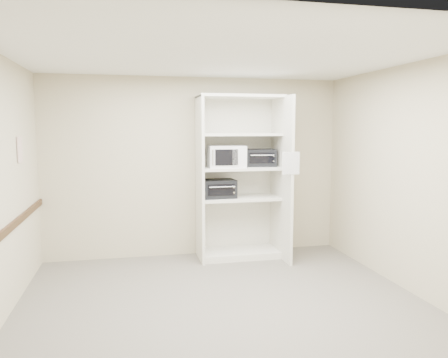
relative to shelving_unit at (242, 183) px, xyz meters
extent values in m
cube|color=#5F5851|center=(-0.67, -1.70, -1.13)|extent=(4.50, 4.00, 0.01)
cube|color=white|center=(-0.67, -1.70, 1.57)|extent=(4.50, 4.00, 0.01)
cube|color=#B6AA8D|center=(-0.67, 0.30, 0.22)|extent=(4.50, 0.02, 2.70)
cube|color=#B6AA8D|center=(-0.67, -3.70, 0.22)|extent=(4.50, 0.02, 2.70)
cube|color=#B6AA8D|center=(1.58, -1.70, 0.22)|extent=(0.02, 4.00, 2.70)
cube|color=white|center=(-0.65, -0.02, 0.07)|extent=(0.04, 0.60, 2.40)
cube|color=white|center=(0.55, -0.17, 0.07)|extent=(0.04, 0.90, 2.40)
cube|color=white|center=(-0.05, 0.28, 0.07)|extent=(1.24, 0.02, 2.40)
cube|color=white|center=(-0.05, 0.00, -1.08)|extent=(1.16, 0.56, 0.10)
cube|color=white|center=(-0.05, 0.00, -0.23)|extent=(1.16, 0.56, 0.04)
cube|color=white|center=(-0.05, 0.00, 0.22)|extent=(1.16, 0.56, 0.04)
cube|color=white|center=(-0.05, 0.00, 0.72)|extent=(1.16, 0.56, 0.04)
cube|color=white|center=(-0.05, 0.00, 1.27)|extent=(1.24, 0.60, 0.04)
cube|color=white|center=(-0.25, -0.03, 0.40)|extent=(0.55, 0.43, 0.32)
cube|color=black|center=(0.28, 0.04, 0.37)|extent=(0.48, 0.38, 0.26)
cube|color=black|center=(-0.37, -0.01, -0.08)|extent=(0.50, 0.38, 0.27)
cube|color=white|center=(0.52, -0.63, 0.33)|extent=(0.24, 0.02, 0.31)
cube|color=#311F0F|center=(-2.89, -1.70, -0.23)|extent=(0.04, 3.98, 0.08)
cube|color=white|center=(-2.90, -0.74, 0.56)|extent=(0.01, 0.22, 0.30)
camera|label=1|loc=(-1.66, -6.27, 0.81)|focal=35.00mm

